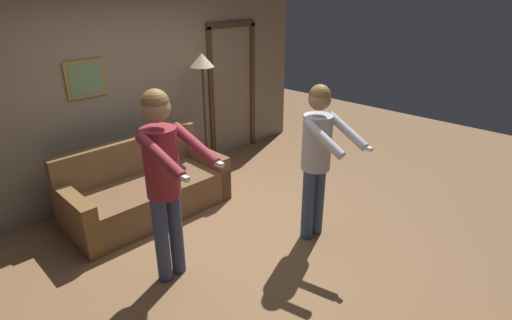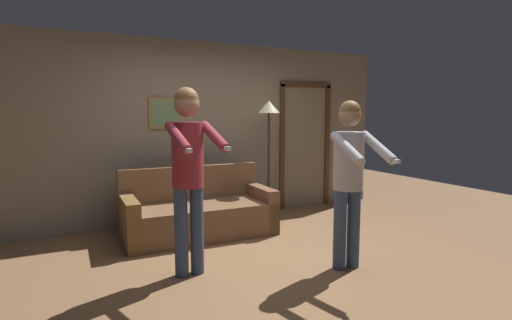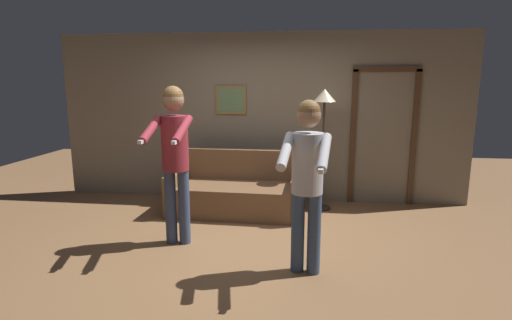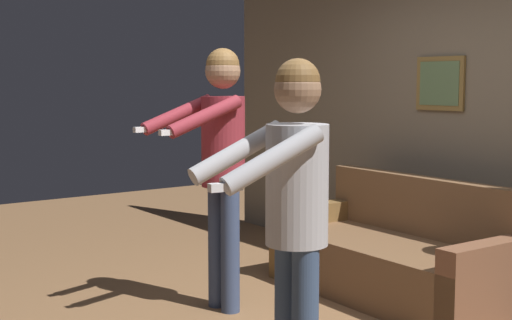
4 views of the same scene
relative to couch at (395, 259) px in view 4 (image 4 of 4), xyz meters
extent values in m
cube|color=gray|center=(0.23, 0.75, 1.02)|extent=(6.40, 0.06, 2.60)
cube|color=olive|center=(-0.21, 0.71, 1.30)|extent=(0.47, 0.02, 0.43)
cube|color=#638559|center=(-0.21, 0.70, 1.30)|extent=(0.39, 0.01, 0.35)
cube|color=brown|center=(0.00, -0.04, -0.07)|extent=(1.92, 0.90, 0.42)
cube|color=brown|center=(0.01, 0.31, 0.37)|extent=(1.90, 0.19, 0.45)
cube|color=brown|center=(-0.87, -0.02, 0.01)|extent=(0.18, 0.85, 0.58)
cube|color=brown|center=(0.87, -0.07, 0.01)|extent=(0.18, 0.85, 0.58)
cylinder|color=#38476A|center=(-0.58, -1.20, 0.16)|extent=(0.13, 0.13, 0.87)
cylinder|color=#38476A|center=(-0.42, -1.19, 0.16)|extent=(0.13, 0.13, 0.87)
cylinder|color=maroon|center=(-0.50, -1.19, 0.90)|extent=(0.30, 0.30, 0.62)
sphere|color=#9E7556|center=(-0.50, -1.19, 1.38)|extent=(0.24, 0.24, 0.24)
sphere|color=brown|center=(-0.50, -1.19, 1.43)|extent=(0.23, 0.23, 0.23)
cylinder|color=maroon|center=(-0.66, -1.45, 1.09)|extent=(0.10, 0.55, 0.27)
cube|color=white|center=(-0.66, -1.71, 1.00)|extent=(0.04, 0.15, 0.04)
cylinder|color=maroon|center=(-0.32, -1.45, 1.09)|extent=(0.10, 0.55, 0.27)
cube|color=white|center=(-0.32, -1.70, 1.00)|extent=(0.04, 0.15, 0.04)
cylinder|color=#B2B2B7|center=(0.98, -1.75, 0.83)|extent=(0.30, 0.30, 0.58)
sphere|color=#9E7556|center=(0.98, -1.75, 1.28)|extent=(0.22, 0.22, 0.22)
sphere|color=brown|center=(0.98, -1.75, 1.32)|extent=(0.21, 0.21, 0.21)
cylinder|color=#B2B2B7|center=(0.78, -1.96, 0.98)|extent=(0.15, 0.51, 0.30)
cylinder|color=#B2B2B7|center=(1.12, -2.00, 0.98)|extent=(0.15, 0.51, 0.30)
cube|color=white|center=(1.09, -2.23, 0.87)|extent=(0.06, 0.15, 0.04)
camera|label=1|loc=(-2.18, -3.92, 2.27)|focal=28.00mm
camera|label=2|loc=(-1.62, -4.84, 1.29)|focal=28.00mm
camera|label=3|loc=(0.96, -5.47, 1.59)|focal=28.00mm
camera|label=4|loc=(3.57, -3.88, 1.31)|focal=50.00mm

